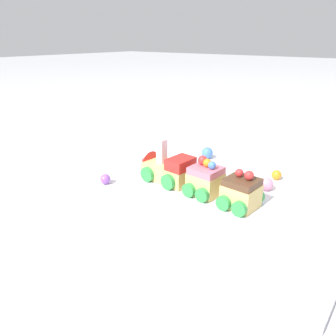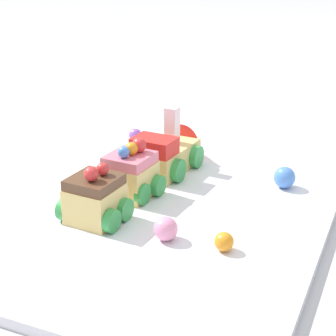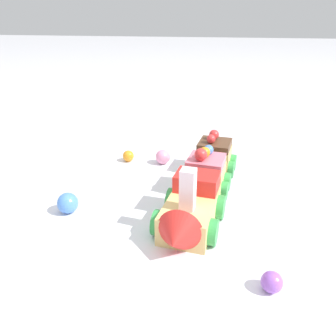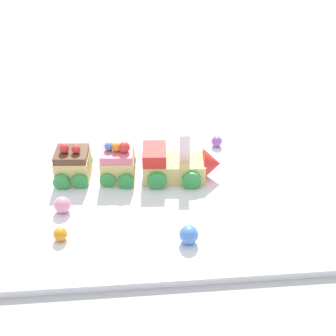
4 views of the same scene
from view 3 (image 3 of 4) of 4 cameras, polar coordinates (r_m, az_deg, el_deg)
ground_plane at (r=0.48m, az=2.81°, el=-6.83°), size 10.00×10.00×0.00m
display_board at (r=0.48m, az=2.83°, el=-6.22°), size 0.60×0.44×0.01m
cake_train_locomotive at (r=0.40m, az=3.62°, el=-7.81°), size 0.14×0.08×0.09m
cake_car_strawberry at (r=0.49m, az=6.51°, el=-1.14°), size 0.06×0.08×0.07m
cake_car_chocolate at (r=0.56m, az=8.01°, el=1.96°), size 0.06×0.08×0.07m
gumball_pink at (r=0.59m, az=-0.91°, el=1.96°), size 0.03×0.03×0.03m
gumball_purple at (r=0.35m, az=17.63°, el=-18.38°), size 0.02×0.02×0.02m
gumball_blue at (r=0.46m, az=-17.06°, el=-5.85°), size 0.03×0.03×0.03m
gumball_orange at (r=0.61m, az=-6.93°, el=2.10°), size 0.02×0.02×0.02m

